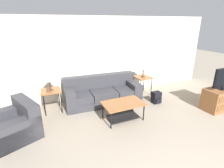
{
  "coord_description": "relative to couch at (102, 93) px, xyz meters",
  "views": [
    {
      "loc": [
        -1.87,
        -0.64,
        2.43
      ],
      "look_at": [
        -0.01,
        3.49,
        0.8
      ],
      "focal_mm": 28.0,
      "sensor_mm": 36.0,
      "label": 1
    }
  ],
  "objects": [
    {
      "name": "table_lamp_left",
      "position": [
        -1.51,
        0.02,
        0.74
      ],
      "size": [
        0.34,
        0.34,
        0.51
      ],
      "color": "#472D1E",
      "rests_on": "side_table_left"
    },
    {
      "name": "wall_back",
      "position": [
        0.06,
        0.61,
        1.0
      ],
      "size": [
        8.94,
        0.06,
        2.6
      ],
      "color": "silver",
      "rests_on": "ground_plane"
    },
    {
      "name": "table_lamp_right",
      "position": [
        1.51,
        0.02,
        0.74
      ],
      "size": [
        0.34,
        0.34,
        0.51
      ],
      "color": "#472D1E",
      "rests_on": "side_table_right"
    },
    {
      "name": "coffee_table",
      "position": [
        0.11,
        -1.21,
        0.05
      ],
      "size": [
        1.04,
        0.66,
        0.47
      ],
      "color": "#935B33",
      "rests_on": "ground_plane"
    },
    {
      "name": "side_table_right",
      "position": [
        1.51,
        0.02,
        0.27
      ],
      "size": [
        0.52,
        0.54,
        0.63
      ],
      "color": "#935B33",
      "rests_on": "ground_plane"
    },
    {
      "name": "couch",
      "position": [
        0.0,
        0.0,
        0.0
      ],
      "size": [
        2.38,
        1.06,
        0.82
      ],
      "color": "#38383D",
      "rests_on": "ground_plane"
    },
    {
      "name": "side_table_left",
      "position": [
        -1.51,
        0.02,
        0.27
      ],
      "size": [
        0.52,
        0.54,
        0.63
      ],
      "color": "#935B33",
      "rests_on": "ground_plane"
    },
    {
      "name": "picture_frame",
      "position": [
        -1.59,
        -0.06,
        0.4
      ],
      "size": [
        0.1,
        0.04,
        0.13
      ],
      "color": "#4C3828",
      "rests_on": "side_table_left"
    },
    {
      "name": "backpack",
      "position": [
        1.52,
        -0.77,
        -0.12
      ],
      "size": [
        0.26,
        0.28,
        0.36
      ],
      "color": "black",
      "rests_on": "ground_plane"
    },
    {
      "name": "armchair",
      "position": [
        -2.4,
        -0.88,
        -0.01
      ],
      "size": [
        1.22,
        1.26,
        0.8
      ],
      "color": "#38383D",
      "rests_on": "ground_plane"
    },
    {
      "name": "tv_console",
      "position": [
        2.93,
        -1.85,
        0.02
      ],
      "size": [
        0.97,
        0.53,
        0.63
      ],
      "color": "#935B33",
      "rests_on": "ground_plane"
    }
  ]
}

